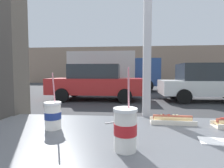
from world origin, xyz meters
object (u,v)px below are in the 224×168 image
soda_cup_left (53,115)px  hotdog_tray_near (172,120)px  soda_cup_right (125,128)px  parked_car_red (96,82)px  parked_car_white (207,82)px  box_truck (112,70)px

soda_cup_left → hotdog_tray_near: (0.67, 0.16, -0.05)m
soda_cup_left → soda_cup_right: bearing=-29.7°
hotdog_tray_near → parked_car_red: size_ratio=0.06×
parked_car_white → box_truck: bearing=137.2°
parked_car_red → parked_car_white: parked_car_white is taller
parked_car_white → parked_car_red: bearing=180.0°
parked_car_white → box_truck: 6.63m
hotdog_tray_near → box_truck: size_ratio=0.04×
soda_cup_left → parked_car_white: 8.55m
soda_cup_left → soda_cup_right: 0.45m
soda_cup_left → parked_car_white: size_ratio=0.07×
parked_car_red → box_truck: bearing=84.7°
soda_cup_left → hotdog_tray_near: soda_cup_left is taller
soda_cup_right → hotdog_tray_near: 0.48m
soda_cup_right → box_truck: size_ratio=0.05×
soda_cup_right → hotdog_tray_near: bearing=54.3°
hotdog_tray_near → parked_car_red: parked_car_red is taller
soda_cup_right → parked_car_red: (-1.53, 7.71, -0.22)m
soda_cup_right → parked_car_red: parked_car_red is taller
box_truck → parked_car_white: bearing=-42.8°
soda_cup_right → hotdog_tray_near: (0.28, 0.39, -0.06)m
soda_cup_right → hotdog_tray_near: size_ratio=1.24×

